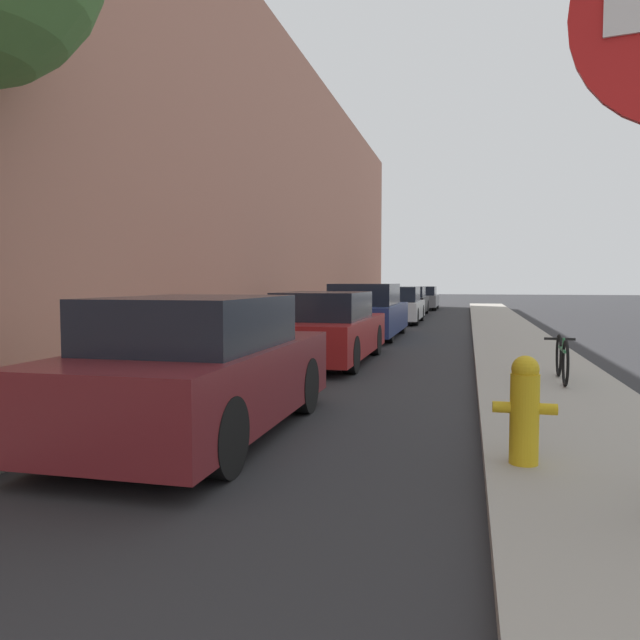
# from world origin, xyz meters

# --- Properties ---
(ground_plane) EXTENTS (120.00, 120.00, 0.00)m
(ground_plane) POSITION_xyz_m (0.00, 16.00, 0.00)
(ground_plane) COLOR #28282B
(sidewalk_left) EXTENTS (2.00, 52.00, 0.12)m
(sidewalk_left) POSITION_xyz_m (-2.90, 16.00, 0.06)
(sidewalk_left) COLOR #9E998E
(sidewalk_left) RESTS_ON ground
(sidewalk_right) EXTENTS (2.00, 52.00, 0.12)m
(sidewalk_right) POSITION_xyz_m (2.90, 16.00, 0.06)
(sidewalk_right) COLOR #9E998E
(sidewalk_right) RESTS_ON ground
(building_facade_left) EXTENTS (0.70, 52.00, 9.38)m
(building_facade_left) POSITION_xyz_m (-4.25, 16.00, 4.69)
(building_facade_left) COLOR tan
(building_facade_left) RESTS_ON ground
(parked_car_maroon) EXTENTS (1.69, 3.96, 1.41)m
(parked_car_maroon) POSITION_xyz_m (-0.86, 6.95, 0.67)
(parked_car_maroon) COLOR black
(parked_car_maroon) RESTS_ON ground
(parked_car_red) EXTENTS (1.71, 4.35, 1.35)m
(parked_car_red) POSITION_xyz_m (-0.89, 12.66, 0.65)
(parked_car_red) COLOR black
(parked_car_red) RESTS_ON ground
(parked_car_navy) EXTENTS (1.85, 4.70, 1.49)m
(parked_car_navy) POSITION_xyz_m (-0.98, 18.01, 0.70)
(parked_car_navy) COLOR black
(parked_car_navy) RESTS_ON ground
(parked_car_white) EXTENTS (1.79, 4.23, 1.35)m
(parked_car_white) POSITION_xyz_m (-0.82, 24.20, 0.64)
(parked_car_white) COLOR black
(parked_car_white) RESTS_ON ground
(parked_car_black) EXTENTS (1.70, 4.10, 1.32)m
(parked_car_black) POSITION_xyz_m (-0.92, 29.50, 0.64)
(parked_car_black) COLOR black
(parked_car_black) RESTS_ON ground
(parked_car_grey) EXTENTS (1.88, 4.15, 1.28)m
(parked_car_grey) POSITION_xyz_m (-0.78, 35.25, 0.62)
(parked_car_grey) COLOR black
(parked_car_grey) RESTS_ON ground
(fire_hydrant) EXTENTS (0.49, 0.22, 0.86)m
(fire_hydrant) POSITION_xyz_m (2.20, 6.30, 0.56)
(fire_hydrant) COLOR gold
(fire_hydrant) RESTS_ON sidewalk_right
(bicycle) EXTENTS (0.44, 1.57, 0.64)m
(bicycle) POSITION_xyz_m (3.08, 10.61, 0.45)
(bicycle) COLOR black
(bicycle) RESTS_ON sidewalk_right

